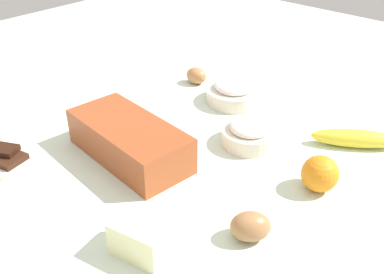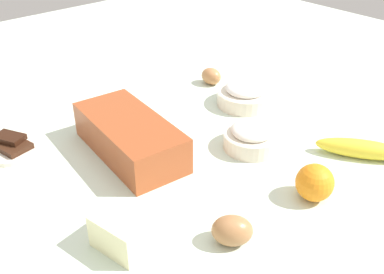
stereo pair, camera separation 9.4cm
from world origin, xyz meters
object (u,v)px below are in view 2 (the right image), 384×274
(butter_block, at_px, (122,233))
(egg_beside_bowl, at_px, (211,76))
(banana, at_px, (362,149))
(chocolate_plate, at_px, (11,147))
(loaf_pan, at_px, (130,136))
(flour_bowl, at_px, (252,137))
(orange_fruit, at_px, (315,183))
(egg_near_butter, at_px, (232,230))
(sugar_bowl, at_px, (245,94))

(butter_block, bearing_deg, egg_beside_bowl, -56.11)
(banana, relative_size, chocolate_plate, 1.46)
(loaf_pan, distance_m, butter_block, 0.28)
(flour_bowl, distance_m, butter_block, 0.38)
(flour_bowl, xyz_separation_m, orange_fruit, (-0.19, 0.04, 0.01))
(banana, bearing_deg, chocolate_plate, 46.85)
(loaf_pan, bearing_deg, egg_near_butter, -179.07)
(loaf_pan, height_order, banana, loaf_pan)
(egg_beside_bowl, bearing_deg, butter_block, 123.89)
(loaf_pan, height_order, sugar_bowl, loaf_pan)
(flour_bowl, xyz_separation_m, banana, (-0.18, -0.15, -0.01))
(egg_beside_bowl, xyz_separation_m, chocolate_plate, (0.04, 0.56, -0.01))
(flour_bowl, distance_m, banana, 0.23)
(egg_near_butter, bearing_deg, sugar_bowl, -49.52)
(orange_fruit, bearing_deg, banana, -85.59)
(loaf_pan, relative_size, banana, 1.54)
(egg_near_butter, bearing_deg, banana, -90.68)
(flour_bowl, distance_m, sugar_bowl, 0.21)
(butter_block, height_order, chocolate_plate, butter_block)
(orange_fruit, height_order, egg_near_butter, orange_fruit)
(butter_block, relative_size, egg_near_butter, 1.33)
(orange_fruit, height_order, egg_beside_bowl, orange_fruit)
(flour_bowl, bearing_deg, loaf_pan, 53.08)
(chocolate_plate, bearing_deg, orange_fruit, -145.90)
(sugar_bowl, relative_size, banana, 0.76)
(flour_bowl, distance_m, chocolate_plate, 0.52)
(banana, xyz_separation_m, orange_fruit, (-0.01, 0.19, 0.02))
(sugar_bowl, distance_m, chocolate_plate, 0.57)
(banana, xyz_separation_m, chocolate_plate, (0.51, 0.55, -0.01))
(butter_block, height_order, egg_near_butter, butter_block)
(flour_bowl, xyz_separation_m, egg_near_butter, (-0.17, 0.24, -0.00))
(butter_block, bearing_deg, egg_near_butter, -128.29)
(orange_fruit, relative_size, butter_block, 0.79)
(loaf_pan, height_order, butter_block, loaf_pan)
(butter_block, xyz_separation_m, egg_near_butter, (-0.11, -0.14, -0.00))
(egg_near_butter, bearing_deg, chocolate_plate, 17.67)
(loaf_pan, bearing_deg, chocolate_plate, 52.98)
(flour_bowl, relative_size, sugar_bowl, 0.85)
(orange_fruit, distance_m, chocolate_plate, 0.64)
(banana, height_order, egg_near_butter, egg_near_butter)
(flour_bowl, height_order, orange_fruit, orange_fruit)
(sugar_bowl, relative_size, egg_beside_bowl, 2.39)
(flour_bowl, relative_size, butter_block, 1.36)
(banana, relative_size, egg_near_butter, 2.80)
(orange_fruit, bearing_deg, sugar_bowl, -28.27)
(loaf_pan, bearing_deg, sugar_bowl, -85.14)
(chocolate_plate, bearing_deg, flour_bowl, -129.92)
(loaf_pan, bearing_deg, flour_bowl, -121.00)
(loaf_pan, relative_size, orange_fruit, 4.13)
(loaf_pan, bearing_deg, orange_fruit, -148.66)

